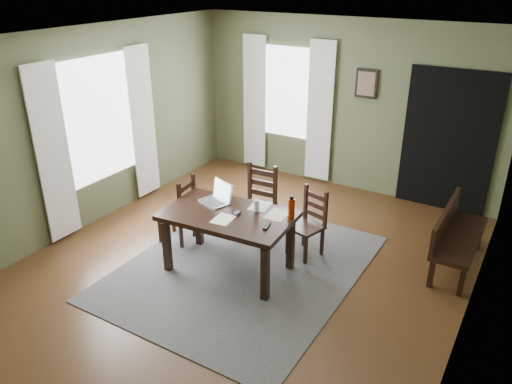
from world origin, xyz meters
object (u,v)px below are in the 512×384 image
Objects in this scene: chair_back_right at (308,224)px; laptop at (218,197)px; dining_table at (228,220)px; bench at (455,232)px; water_bottle at (291,208)px; chair_end at (179,210)px; chair_back_left at (257,204)px.

laptop reaches higher than chair_back_right.
dining_table is 1.07m from chair_back_right.
dining_table is at bearing -112.32° from chair_back_right.
water_bottle is (-1.60, -1.20, 0.43)m from bench.
water_bottle is at bearing 84.19° from chair_end.
chair_end is 3.45m from bench.
chair_back_right is at bearing 92.85° from water_bottle.
chair_back_right reaches higher than bench.
chair_end is 1.05× the size of chair_back_right.
water_bottle reaches higher than chair_back_left.
chair_back_left is 2.47m from bench.
chair_back_left is 3.67× the size of water_bottle.
dining_table is 5.72× the size of water_bottle.
laptop is 1.56× the size of water_bottle.
chair_back_right is at bearing 112.10° from bench.
dining_table is 0.38m from laptop.
laptop is (-2.56, -1.27, 0.37)m from bench.
dining_table is 0.76m from water_bottle.
chair_end is at bearing 161.36° from dining_table.
bench is at bearing 28.70° from dining_table.
dining_table is at bearing -157.70° from water_bottle.
chair_back_right is (1.60, 0.57, -0.02)m from chair_end.
chair_back_right is at bearing -7.81° from chair_back_left.
laptop is at bearing -108.60° from chair_back_left.
chair_end is at bearing -178.79° from water_bottle.
dining_table is 1.00m from chair_end.
water_bottle reaches higher than bench.
water_bottle is (0.03, -0.54, 0.46)m from chair_back_right.
bench is (2.28, 1.47, -0.21)m from dining_table.
laptop reaches higher than dining_table.
chair_end is at bearing -144.06° from chair_back_right.
chair_back_right is at bearing 102.67° from chair_end.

